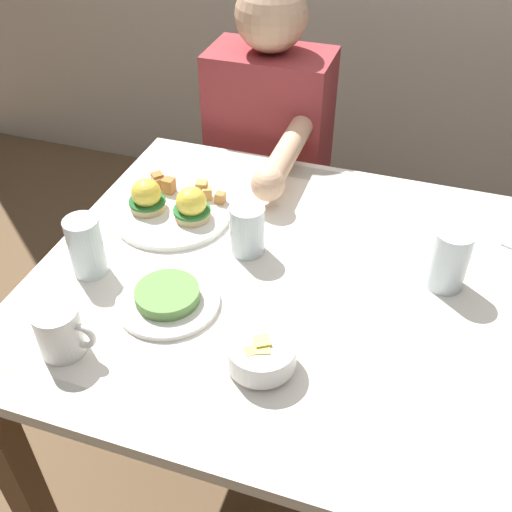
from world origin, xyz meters
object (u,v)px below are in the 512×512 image
at_px(eggs_benedict_plate, 171,206).
at_px(coffee_mug, 60,330).
at_px(water_glass_far, 448,262).
at_px(diner_person, 267,156).
at_px(fruit_bowl, 261,354).
at_px(water_glass_extra, 87,250).
at_px(side_plate, 168,298).
at_px(water_glass_near, 247,232).
at_px(dining_table, 329,325).

relative_size(eggs_benedict_plate, coffee_mug, 2.42).
relative_size(water_glass_far, diner_person, 0.11).
distance_m(fruit_bowl, water_glass_extra, 0.43).
bearing_deg(side_plate, coffee_mug, -126.77).
distance_m(eggs_benedict_plate, water_glass_extra, 0.24).
distance_m(fruit_bowl, side_plate, 0.24).
bearing_deg(water_glass_far, eggs_benedict_plate, 175.99).
relative_size(water_glass_extra, diner_person, 0.11).
bearing_deg(water_glass_extra, water_glass_far, 15.18).
xyz_separation_m(side_plate, diner_person, (-0.03, 0.74, -0.10)).
xyz_separation_m(coffee_mug, water_glass_near, (0.21, 0.37, -0.00)).
xyz_separation_m(eggs_benedict_plate, diner_person, (0.08, 0.48, -0.12)).
relative_size(water_glass_near, water_glass_extra, 0.87).
relative_size(water_glass_near, side_plate, 0.55).
bearing_deg(dining_table, diner_person, 118.49).
height_order(water_glass_near, water_glass_extra, water_glass_extra).
bearing_deg(eggs_benedict_plate, dining_table, -16.94).
bearing_deg(side_plate, diner_person, 92.59).
bearing_deg(water_glass_far, side_plate, -155.67).
bearing_deg(water_glass_far, dining_table, -158.40).
xyz_separation_m(water_glass_near, side_plate, (-0.09, -0.20, -0.03)).
height_order(eggs_benedict_plate, fruit_bowl, eggs_benedict_plate).
bearing_deg(fruit_bowl, diner_person, 106.73).
xyz_separation_m(dining_table, coffee_mug, (-0.42, -0.31, 0.16)).
relative_size(coffee_mug, diner_person, 0.10).
relative_size(eggs_benedict_plate, side_plate, 1.35).
distance_m(coffee_mug, water_glass_near, 0.43).
distance_m(coffee_mug, water_glass_far, 0.73).
bearing_deg(water_glass_extra, coffee_mug, -71.64).
height_order(water_glass_near, side_plate, water_glass_near).
xyz_separation_m(water_glass_near, water_glass_far, (0.40, 0.02, 0.01)).
bearing_deg(eggs_benedict_plate, water_glass_far, -4.01).
xyz_separation_m(water_glass_extra, diner_person, (0.16, 0.71, -0.15)).
relative_size(dining_table, fruit_bowl, 10.00).
relative_size(water_glass_near, water_glass_far, 0.86).
height_order(water_glass_extra, side_plate, water_glass_extra).
distance_m(water_glass_extra, diner_person, 0.74).
bearing_deg(side_plate, water_glass_extra, 168.67).
distance_m(water_glass_far, side_plate, 0.55).
bearing_deg(eggs_benedict_plate, fruit_bowl, -47.22).
bearing_deg(water_glass_extra, diner_person, 77.51).
relative_size(eggs_benedict_plate, water_glass_far, 2.10).
relative_size(dining_table, water_glass_far, 9.33).
bearing_deg(eggs_benedict_plate, coffee_mug, -91.29).
distance_m(water_glass_far, diner_person, 0.76).
xyz_separation_m(fruit_bowl, coffee_mug, (-0.34, -0.07, 0.02)).
bearing_deg(water_glass_far, coffee_mug, -147.87).
bearing_deg(coffee_mug, side_plate, 53.23).
bearing_deg(coffee_mug, fruit_bowl, 12.39).
bearing_deg(water_glass_extra, eggs_benedict_plate, 71.43).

